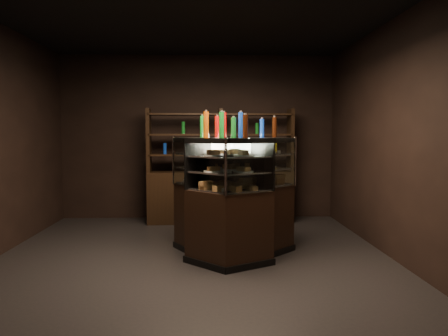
{
  "coord_description": "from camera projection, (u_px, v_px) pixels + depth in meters",
  "views": [
    {
      "loc": [
        0.2,
        -5.6,
        1.57
      ],
      "look_at": [
        0.38,
        -0.34,
        1.15
      ],
      "focal_mm": 35.0,
      "sensor_mm": 36.0,
      "label": 1
    }
  ],
  "objects": [
    {
      "name": "ground",
      "position": [
        194.0,
        254.0,
        5.7
      ],
      "size": [
        5.0,
        5.0,
        0.0
      ],
      "primitive_type": "plane",
      "color": "black",
      "rests_on": "ground"
    },
    {
      "name": "room_shell",
      "position": [
        193.0,
        104.0,
        5.54
      ],
      "size": [
        5.02,
        5.02,
        3.01
      ],
      "color": "black",
      "rests_on": "ground"
    },
    {
      "name": "display_case",
      "position": [
        231.0,
        217.0,
        5.58
      ],
      "size": [
        1.66,
        1.56,
        1.53
      ],
      "rotation": [
        0.0,
        0.0,
        -0.14
      ],
      "color": "black",
      "rests_on": "ground"
    },
    {
      "name": "food_display",
      "position": [
        231.0,
        167.0,
        5.52
      ],
      "size": [
        1.19,
        1.2,
        0.47
      ],
      "color": "#DA9A4E",
      "rests_on": "display_case"
    },
    {
      "name": "bottles_top",
      "position": [
        231.0,
        126.0,
        5.49
      ],
      "size": [
        1.02,
        1.06,
        0.3
      ],
      "color": "#0F38B2",
      "rests_on": "display_case"
    },
    {
      "name": "potted_conifer",
      "position": [
        270.0,
        210.0,
        6.66
      ],
      "size": [
        0.33,
        0.33,
        0.7
      ],
      "rotation": [
        0.0,
        0.0,
        -0.3
      ],
      "color": "black",
      "rests_on": "ground"
    },
    {
      "name": "back_shelving",
      "position": [
        220.0,
        188.0,
        7.71
      ],
      "size": [
        2.56,
        0.51,
        2.0
      ],
      "rotation": [
        0.0,
        0.0,
        0.04
      ],
      "color": "black",
      "rests_on": "ground"
    }
  ]
}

